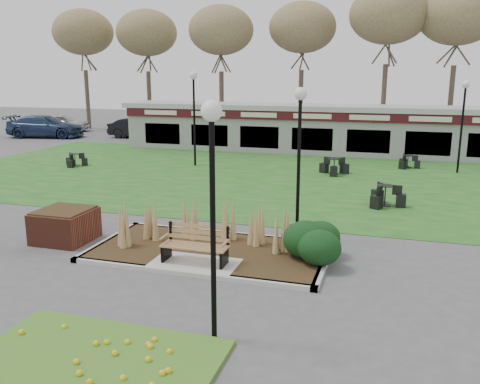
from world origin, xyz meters
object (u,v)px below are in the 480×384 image
(brick_planter, at_px, (65,225))
(park_bench, at_px, (196,244))
(food_pavilion, at_px, (316,129))
(lamp_post_near_right, at_px, (300,130))
(lamp_post_near_left, at_px, (212,170))
(bistro_set_a, at_px, (75,162))
(car_black, at_px, (139,128))
(bistro_set_b, at_px, (334,169))
(bistro_set_d, at_px, (385,199))
(bistro_set_c, at_px, (408,164))
(car_silver, at_px, (63,123))
(lamp_post_far_right, at_px, (464,106))
(lamp_post_far_left, at_px, (194,98))
(car_blue, at_px, (45,126))

(brick_planter, bearing_deg, park_bench, -9.69)
(food_pavilion, relative_size, lamp_post_near_right, 5.58)
(lamp_post_near_left, relative_size, bistro_set_a, 3.60)
(car_black, bearing_deg, bistro_set_b, -122.22)
(bistro_set_d, bearing_deg, bistro_set_b, 114.42)
(brick_planter, height_order, bistro_set_d, brick_planter)
(bistro_set_c, bearing_deg, bistro_set_b, -140.90)
(bistro_set_b, relative_size, car_silver, 0.33)
(lamp_post_far_right, bearing_deg, bistro_set_a, -168.47)
(lamp_post_far_left, xyz_separation_m, bistro_set_c, (10.73, 2.53, -3.31))
(car_silver, height_order, car_black, car_black)
(bistro_set_c, bearing_deg, bistro_set_a, -164.82)
(lamp_post_far_left, distance_m, bistro_set_b, 8.00)
(lamp_post_near_left, distance_m, lamp_post_near_right, 6.25)
(bistro_set_d, bearing_deg, car_silver, 146.43)
(bistro_set_d, bearing_deg, lamp_post_near_left, -104.28)
(bistro_set_b, relative_size, bistro_set_d, 0.99)
(bistro_set_a, height_order, car_blue, car_blue)
(bistro_set_c, bearing_deg, lamp_post_far_left, -166.71)
(bistro_set_b, xyz_separation_m, car_silver, (-23.92, 12.03, 0.46))
(lamp_post_near_left, height_order, car_blue, lamp_post_near_left)
(bistro_set_a, bearing_deg, car_blue, 133.41)
(brick_planter, height_order, lamp_post_far_left, lamp_post_far_left)
(lamp_post_far_left, xyz_separation_m, bistro_set_d, (9.80, -5.76, -3.27))
(lamp_post_far_right, xyz_separation_m, lamp_post_far_left, (-13.05, -1.88, 0.30))
(food_pavilion, relative_size, bistro_set_c, 20.34)
(lamp_post_near_right, relative_size, lamp_post_far_left, 0.91)
(car_silver, bearing_deg, bistro_set_a, -161.24)
(bistro_set_a, relative_size, bistro_set_b, 0.84)
(lamp_post_far_right, distance_m, car_blue, 29.17)
(car_black, distance_m, car_blue, 7.19)
(park_bench, bearing_deg, brick_planter, 170.31)
(lamp_post_near_left, bearing_deg, brick_planter, 146.34)
(car_black, bearing_deg, lamp_post_far_right, -109.88)
(car_blue, bearing_deg, brick_planter, -152.23)
(park_bench, height_order, car_blue, car_blue)
(lamp_post_far_right, bearing_deg, bistro_set_d, -113.04)
(car_silver, bearing_deg, park_bench, -157.72)
(food_pavilion, xyz_separation_m, bistro_set_b, (1.93, -6.66, -1.20))
(lamp_post_far_left, height_order, bistro_set_c, lamp_post_far_left)
(lamp_post_near_right, distance_m, lamp_post_far_left, 12.73)
(brick_planter, relative_size, car_black, 0.33)
(food_pavilion, bearing_deg, car_black, 166.69)
(bistro_set_c, relative_size, car_blue, 0.21)
(car_black, height_order, car_blue, car_blue)
(brick_planter, height_order, car_blue, car_blue)
(lamp_post_far_left, bearing_deg, bistro_set_b, -1.97)
(lamp_post_near_left, xyz_separation_m, bistro_set_c, (3.69, 19.13, -2.94))
(lamp_post_far_left, distance_m, car_black, 13.10)
(car_silver, relative_size, car_blue, 0.76)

